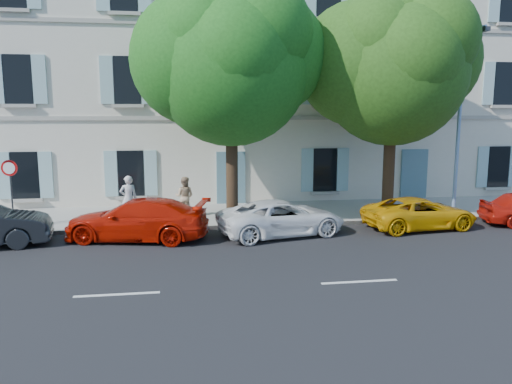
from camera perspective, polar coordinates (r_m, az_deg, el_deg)
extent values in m
plane|color=black|center=(16.81, 6.99, -5.66)|extent=(90.00, 90.00, 0.00)
cube|color=#A09E96|center=(20.99, 3.74, -2.39)|extent=(36.00, 4.50, 0.15)
cube|color=#9E998E|center=(18.93, 5.14, -3.68)|extent=(36.00, 0.16, 0.16)
cube|color=beige|center=(26.26, 1.13, 12.95)|extent=(28.00, 7.00, 12.00)
imported|color=#B61405|center=(17.27, -13.45, -3.07)|extent=(5.12, 2.97, 1.39)
imported|color=white|center=(17.44, 2.96, -2.95)|extent=(4.81, 2.99, 1.24)
imported|color=#DD9B09|center=(19.35, 18.21, -2.31)|extent=(4.38, 2.41, 1.16)
cylinder|color=#3A2819|center=(18.72, -2.76, 1.96)|extent=(0.45, 0.45, 3.57)
ellipsoid|color=#23701C|center=(18.63, -2.86, 14.02)|extent=(5.71, 5.71, 6.28)
cylinder|color=#3A2819|center=(20.66, 14.91, 2.26)|extent=(0.46, 0.46, 3.50)
ellipsoid|color=#2F6419|center=(20.57, 15.37, 13.07)|extent=(5.69, 5.69, 6.26)
cylinder|color=#383A3D|center=(19.70, -26.11, -0.80)|extent=(0.06, 0.06, 2.08)
cylinder|color=red|center=(19.52, -26.37, 2.47)|extent=(0.57, 0.10, 0.57)
cylinder|color=#7293BF|center=(21.54, 22.17, 7.10)|extent=(0.14, 0.14, 7.20)
cylinder|color=#7293BF|center=(21.21, 23.69, 16.76)|extent=(0.24, 1.26, 0.09)
cube|color=#383A3D|center=(20.66, 24.63, 16.54)|extent=(0.27, 0.43, 0.16)
imported|color=silver|center=(19.51, -14.37, -0.72)|extent=(0.72, 0.55, 1.75)
imported|color=tan|center=(19.98, -8.18, -0.52)|extent=(0.92, 0.81, 1.59)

